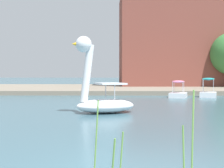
{
  "coord_description": "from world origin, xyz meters",
  "views": [
    {
      "loc": [
        -0.5,
        -5.28,
        1.76
      ],
      "look_at": [
        -0.71,
        12.41,
        1.27
      ],
      "focal_mm": 48.42,
      "sensor_mm": 36.0,
      "label": 1
    }
  ],
  "objects_px": {
    "pedal_boat_pink": "(178,93)",
    "pedal_boat_teal": "(208,92)",
    "parked_van": "(201,78)",
    "swan_boat": "(101,95)"
  },
  "relations": [
    {
      "from": "pedal_boat_pink",
      "to": "pedal_boat_teal",
      "type": "distance_m",
      "value": 2.63
    },
    {
      "from": "pedal_boat_pink",
      "to": "parked_van",
      "type": "xyz_separation_m",
      "value": [
        6.18,
        15.56,
        1.07
      ]
    },
    {
      "from": "swan_boat",
      "to": "pedal_boat_teal",
      "type": "relative_size",
      "value": 1.57
    },
    {
      "from": "pedal_boat_pink",
      "to": "parked_van",
      "type": "height_order",
      "value": "parked_van"
    },
    {
      "from": "swan_boat",
      "to": "pedal_boat_teal",
      "type": "height_order",
      "value": "swan_boat"
    },
    {
      "from": "pedal_boat_teal",
      "to": "parked_van",
      "type": "xyz_separation_m",
      "value": [
        3.6,
        15.02,
        1.03
      ]
    },
    {
      "from": "pedal_boat_pink",
      "to": "parked_van",
      "type": "distance_m",
      "value": 16.78
    },
    {
      "from": "pedal_boat_teal",
      "to": "parked_van",
      "type": "height_order",
      "value": "parked_van"
    },
    {
      "from": "swan_boat",
      "to": "parked_van",
      "type": "xyz_separation_m",
      "value": [
        11.9,
        25.69,
        0.6
      ]
    },
    {
      "from": "pedal_boat_pink",
      "to": "swan_boat",
      "type": "bearing_deg",
      "value": -119.48
    }
  ]
}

